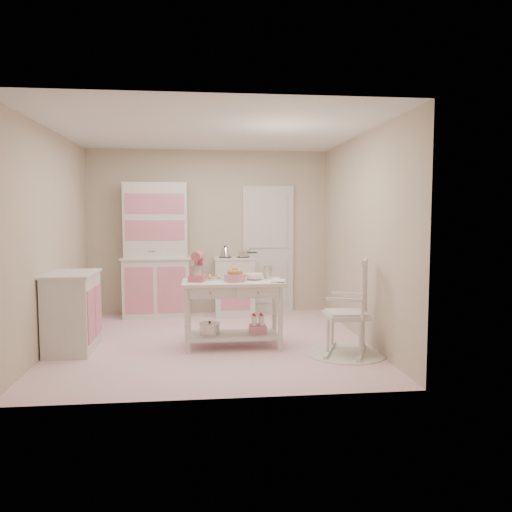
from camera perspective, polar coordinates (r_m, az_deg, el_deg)
The scene contains 14 objects.
room_shell at distance 6.12m, azimuth -5.15°, elevation 5.28°, with size 3.84×3.84×2.62m.
door at distance 8.08m, azimuth 1.39°, elevation 0.77°, with size 0.82×0.05×2.04m, color silver.
hutch at distance 7.83m, azimuth -11.33°, elevation 0.69°, with size 1.06×0.50×2.08m, color silver.
stove at distance 7.83m, azimuth -2.50°, elevation -3.49°, with size 0.62×0.57×0.92m, color silver.
base_cabinet at distance 6.23m, azimuth -20.27°, elevation -6.00°, with size 0.54×0.84×0.92m, color silver.
lace_rug at distance 5.93m, azimuth 10.20°, elevation -10.84°, with size 0.92×0.92×0.01m, color white.
rocking_chair at distance 5.80m, azimuth 10.28°, elevation -5.66°, with size 0.48×0.72×1.10m, color silver.
work_table at distance 6.04m, azimuth -2.65°, elevation -6.62°, with size 1.20×0.60×0.80m, color silver.
stand_mixer at distance 5.96m, azimuth -6.72°, elevation -1.25°, with size 0.20×0.28×0.34m, color #CC566A.
cookie_tray at distance 6.14m, azimuth -4.17°, elevation -2.57°, with size 0.34×0.24×0.02m, color silver.
bread_basket at distance 5.92m, azimuth -2.44°, elevation -2.49°, with size 0.25×0.25×0.09m, color pink.
mixing_bowl at distance 6.07m, azimuth -0.26°, elevation -2.38°, with size 0.23×0.23×0.07m, color white.
metal_pitcher at distance 6.16m, azimuth 1.33°, elevation -1.81°, with size 0.10×0.10×0.17m, color silver.
recipe_book at distance 5.90m, azimuth 1.78°, elevation -2.85°, with size 0.16×0.22×0.02m, color white.
Camera 1 is at (-0.11, -6.12, 1.62)m, focal length 35.00 mm.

